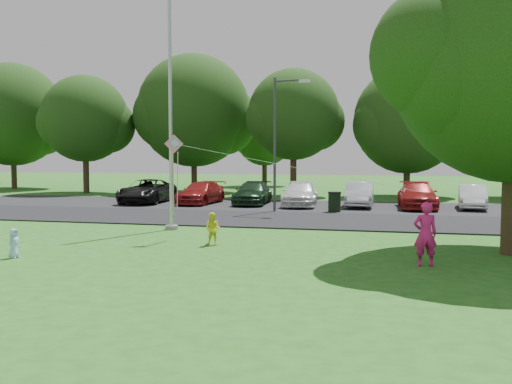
% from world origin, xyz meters
% --- Properties ---
extents(ground, '(120.00, 120.00, 0.00)m').
position_xyz_m(ground, '(0.00, 0.00, 0.00)').
color(ground, '#205D18').
rests_on(ground, ground).
extents(park_road, '(60.00, 6.00, 0.06)m').
position_xyz_m(park_road, '(0.00, 9.00, 0.03)').
color(park_road, black).
rests_on(park_road, ground).
extents(parking_strip, '(42.00, 7.00, 0.06)m').
position_xyz_m(parking_strip, '(0.00, 15.50, 0.03)').
color(parking_strip, black).
rests_on(parking_strip, ground).
extents(flagpole, '(0.50, 0.50, 10.00)m').
position_xyz_m(flagpole, '(-3.50, 5.00, 4.17)').
color(flagpole, '#B7BABF').
rests_on(flagpole, ground).
extents(street_lamp, '(1.87, 0.59, 6.72)m').
position_xyz_m(street_lamp, '(-0.52, 12.10, 4.04)').
color(street_lamp, '#3F3F44').
rests_on(street_lamp, ground).
extents(trash_can, '(0.67, 0.67, 1.06)m').
position_xyz_m(trash_can, '(2.18, 12.56, 0.53)').
color(trash_can, black).
rests_on(trash_can, ground).
extents(tree_row, '(64.35, 11.94, 10.88)m').
position_xyz_m(tree_row, '(1.59, 24.23, 5.71)').
color(tree_row, '#332316').
rests_on(tree_row, ground).
extents(horizon_trees, '(77.46, 7.20, 7.02)m').
position_xyz_m(horizon_trees, '(4.06, 33.88, 4.30)').
color(horizon_trees, '#332316').
rests_on(horizon_trees, ground).
extents(parked_cars, '(20.21, 5.15, 1.38)m').
position_xyz_m(parked_cars, '(-0.86, 15.41, 0.72)').
color(parked_cars, black).
rests_on(parked_cars, ground).
extents(woman, '(0.70, 0.53, 1.73)m').
position_xyz_m(woman, '(5.74, -0.30, 0.86)').
color(woman, '#D61C6D').
rests_on(woman, ground).
extents(child_yellow, '(0.56, 0.45, 1.08)m').
position_xyz_m(child_yellow, '(-0.77, 1.68, 0.54)').
color(child_yellow, yellow).
rests_on(child_yellow, ground).
extents(child_blue, '(0.27, 0.42, 0.85)m').
position_xyz_m(child_blue, '(-5.67, -1.71, 0.43)').
color(child_blue, '#A6D1FF').
rests_on(child_blue, ground).
extents(kite, '(8.38, 2.89, 2.79)m').
position_xyz_m(kite, '(-2.11, 2.24, 2.87)').
color(kite, pink).
rests_on(kite, ground).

